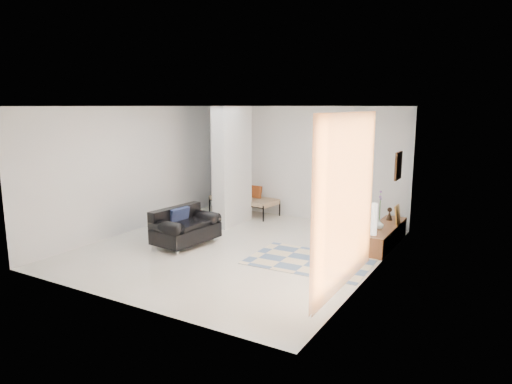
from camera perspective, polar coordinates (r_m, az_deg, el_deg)
The scene contains 17 objects.
floor at distance 9.22m, azimuth -2.56°, elevation -7.02°, with size 6.00×6.00×0.00m, color beige.
ceiling at distance 8.78m, azimuth -2.72°, elevation 10.66°, with size 6.00×6.00×0.00m, color white.
wall_back at distance 11.50m, azimuth 5.47°, elevation 3.65°, with size 6.00×6.00×0.00m, color silver.
wall_front at distance 6.61m, azimuth -16.82°, elevation -2.04°, with size 6.00×6.00×0.00m, color silver.
wall_left at distance 10.62m, azimuth -15.25°, elevation 2.73°, with size 6.00×6.00×0.00m, color silver.
wall_right at distance 7.78m, azimuth 14.67°, elevation -0.06°, with size 6.00×6.00×0.00m, color silver.
partition_column at distance 10.81m, azimuth -2.97°, elevation 3.23°, with size 0.35×1.20×2.80m, color silver.
hallway_door at distance 12.53m, azimuth -3.40°, elevation 2.51°, with size 0.85×0.06×2.04m, color silver.
curtain at distance 6.71m, azimuth 11.39°, elevation -1.17°, with size 2.55×2.55×0.00m, color #F0913F.
wall_art at distance 9.38m, azimuth 17.37°, elevation 3.14°, with size 0.04×0.45×0.55m, color #361D0E.
media_console at distance 9.71m, azimuth 15.75°, elevation -5.24°, with size 0.45×1.97×0.80m.
loveseat at distance 9.46m, azimuth -8.99°, elevation -4.36°, with size 0.93×1.43×0.76m.
daybed at distance 12.00m, azimuth -1.55°, elevation -0.77°, with size 1.88×0.96×0.77m.
area_rug at distance 8.51m, azimuth 6.68°, elevation -8.58°, with size 2.19×1.46×0.01m, color beige.
cylinder_lamp at distance 8.88m, azimuth 14.56°, elevation -3.31°, with size 0.11×0.11×0.62m, color beige.
bronze_figurine at distance 10.15m, azimuth 16.34°, elevation -2.64°, with size 0.14×0.14×0.27m, color black, non-canonical shape.
vase at distance 9.40m, azimuth 15.13°, elevation -3.91°, with size 0.18×0.18×0.19m, color white.
Camera 1 is at (4.75, -7.38, 2.81)m, focal length 32.00 mm.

